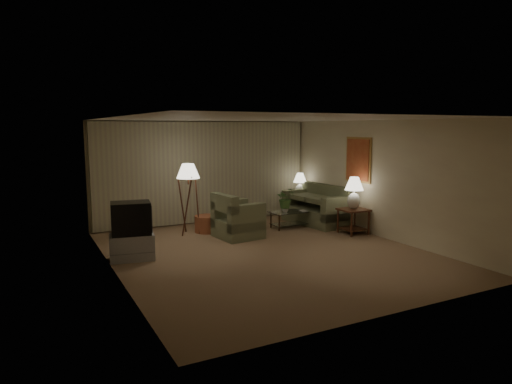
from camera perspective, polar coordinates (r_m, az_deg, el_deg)
ground at (r=9.39m, az=1.39°, el=-7.57°), size 7.00×7.00×0.00m
room_shell at (r=10.43m, az=-2.45°, el=3.76°), size 6.04×7.02×2.72m
sofa at (r=12.15m, az=7.48°, el=-2.07°), size 2.00×1.26×0.81m
armchair at (r=10.57m, az=-2.26°, el=-3.51°), size 1.17×1.13×0.82m
side_table_near at (r=11.18m, az=12.07°, el=-2.99°), size 0.62×0.62×0.60m
side_table_far at (r=13.07m, az=5.48°, el=-1.34°), size 0.51×0.42×0.60m
table_lamp_near at (r=11.08m, az=12.16°, el=0.23°), size 0.44×0.44×0.77m
table_lamp_far at (r=12.98m, az=5.51°, el=1.21°), size 0.38×0.38×0.65m
coffee_table at (r=11.64m, az=4.30°, el=-3.12°), size 1.03×0.56×0.41m
tv_cabinet at (r=9.18m, az=-15.24°, el=-6.62°), size 1.00×0.80×0.50m
crt_tv at (r=9.05m, az=-15.37°, el=-3.17°), size 0.90×0.76×0.62m
floor_lamp at (r=10.91m, az=-8.42°, el=-0.69°), size 0.55×0.55×1.69m
ottoman at (r=11.21m, az=-6.14°, el=-3.97°), size 0.76×0.76×0.40m
vase at (r=11.52m, az=3.68°, el=-2.11°), size 0.17×0.17×0.17m
flowers at (r=11.46m, az=3.70°, el=-0.44°), size 0.53×0.48×0.51m
book at (r=11.66m, az=5.62°, el=-2.38°), size 0.19×0.24×0.02m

